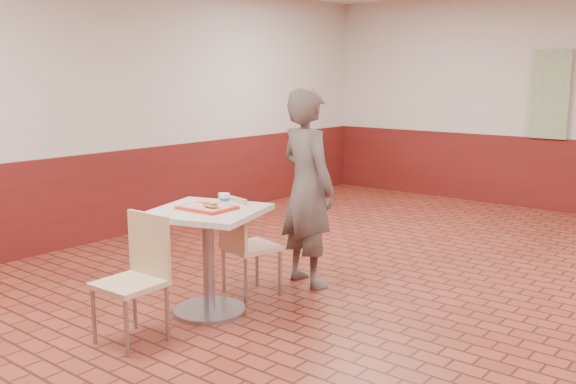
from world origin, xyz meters
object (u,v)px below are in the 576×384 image
Objects in this scene: customer at (307,188)px; chair_main_front at (138,271)px; chair_main_back at (244,240)px; serving_tray at (207,208)px; ring_donut at (205,201)px; main_table at (208,243)px; long_john_donut at (210,205)px; paper_cup at (225,199)px.

chair_main_front is at bearing 99.95° from customer.
chair_main_back is (-0.04, 1.14, -0.01)m from chair_main_front.
serving_tray is 0.15m from ring_donut.
main_table is 0.33m from long_john_donut.
long_john_donut is 0.13m from paper_cup.
chair_main_front is 0.76m from serving_tray.
chair_main_back is 0.50× the size of customer.
customer reaches higher than paper_cup.
customer reaches higher than ring_donut.
paper_cup reaches higher than chair_main_back.
paper_cup is at bearing 75.35° from long_john_donut.
main_table is at bearing 87.43° from chair_main_front.
paper_cup is at bearing 42.79° from serving_tray.
chair_main_back is at bearing 103.52° from long_john_donut.
chair_main_back is 0.55m from ring_donut.
serving_tray is (0.00, -0.00, 0.29)m from main_table.
chair_main_back is 0.74m from customer.
chair_main_front is 1.14m from chair_main_back.
customer reaches higher than serving_tray.
chair_main_front reaches higher than serving_tray.
long_john_donut reaches higher than main_table.
chair_main_front is at bearing -91.22° from main_table.
long_john_donut reaches higher than serving_tray.
ring_donut is (-0.07, -0.38, 0.39)m from chair_main_back.
ring_donut is (-0.12, 0.09, 0.31)m from main_table.
serving_tray is at bearing 155.43° from long_john_donut.
main_table is 1.12m from customer.
paper_cup reaches higher than main_table.
long_john_donut is (0.08, 0.64, 0.38)m from chair_main_front.
chair_main_back is 0.65m from long_john_donut.
paper_cup is (0.10, 0.09, 0.35)m from main_table.
chair_main_back is at bearing 96.31° from serving_tray.
main_table is 0.48× the size of customer.
chair_main_front is 1.79m from customer.
serving_tray is at bearing -36.59° from ring_donut.
main_table is at bearing -36.59° from ring_donut.
chair_main_back is 2.22× the size of serving_tray.
serving_tray is 4.11× the size of paper_cup.
chair_main_front is at bearing -82.28° from ring_donut.
chair_main_back is at bearing 96.31° from main_table.
serving_tray is at bearing -26.57° from main_table.
customer is at bearing 81.35° from main_table.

